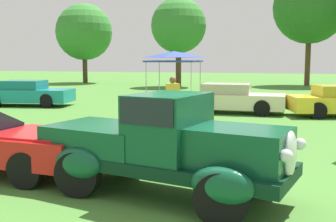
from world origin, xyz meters
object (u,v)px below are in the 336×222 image
Objects in this scene: feature_pickup_truck at (165,144)px; spectator_by_row at (173,100)px; show_car_teal at (27,93)px; show_car_cream at (230,98)px; canopy_tent_left_field at (174,56)px.

feature_pickup_truck is 2.63× the size of spectator_by_row.
feature_pickup_truck reaches higher than spectator_by_row.
feature_pickup_truck is at bearing -76.29° from spectator_by_row.
spectator_by_row is (-1.60, 6.56, 0.05)m from feature_pickup_truck.
show_car_teal is 1.00× the size of show_car_cream.
show_car_teal is 2.63× the size of spectator_by_row.
spectator_by_row is (8.47, -4.46, 0.31)m from show_car_teal.
show_car_teal is 9.76m from show_car_cream.
canopy_tent_left_field is (-4.23, 6.97, 1.82)m from show_car_cream.
show_car_cream is 8.35m from canopy_tent_left_field.
spectator_by_row is at bearing -27.74° from show_car_teal.
canopy_tent_left_field is (5.54, 6.94, 1.82)m from show_car_teal.
show_car_cream is (9.76, -0.03, 0.00)m from show_car_teal.
feature_pickup_truck is 14.93m from show_car_teal.
canopy_tent_left_field reaches higher than show_car_cream.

